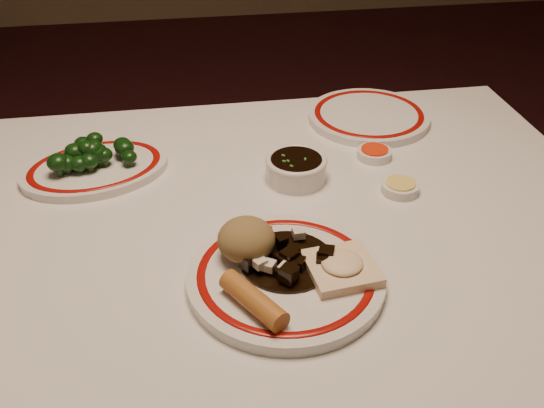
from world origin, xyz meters
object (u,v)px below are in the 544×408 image
at_px(rice_mound, 246,239).
at_px(soy_bowl, 296,169).
at_px(main_plate, 286,277).
at_px(dining_table, 257,270).
at_px(spring_roll, 254,300).
at_px(broccoli_pile, 90,153).
at_px(broccoli_plate, 95,168).
at_px(stirfry_heap, 288,259).
at_px(fried_wonton, 342,267).

xyz_separation_m(rice_mound, soy_bowl, (0.11, 0.22, -0.03)).
bearing_deg(main_plate, rice_mound, 138.01).
xyz_separation_m(dining_table, soy_bowl, (0.09, 0.12, 0.11)).
xyz_separation_m(spring_roll, broccoli_pile, (-0.23, 0.40, 0.01)).
distance_m(main_plate, rice_mound, 0.07).
distance_m(broccoli_plate, broccoli_pile, 0.03).
bearing_deg(main_plate, broccoli_pile, 130.03).
height_order(stirfry_heap, soy_bowl, stirfry_heap).
bearing_deg(fried_wonton, stirfry_heap, 156.81).
bearing_deg(stirfry_heap, fried_wonton, -23.19).
distance_m(dining_table, broccoli_pile, 0.36).
height_order(stirfry_heap, broccoli_plate, stirfry_heap).
distance_m(rice_mound, fried_wonton, 0.14).
height_order(dining_table, rice_mound, rice_mound).
height_order(stirfry_heap, broccoli_pile, broccoli_pile).
height_order(rice_mound, broccoli_plate, rice_mound).
relative_size(main_plate, stirfry_heap, 2.15).
height_order(broccoli_plate, broccoli_pile, broccoli_pile).
xyz_separation_m(fried_wonton, soy_bowl, (-0.01, 0.27, -0.01)).
height_order(main_plate, rice_mound, rice_mound).
relative_size(rice_mound, stirfry_heap, 0.60).
height_order(fried_wonton, broccoli_pile, broccoli_pile).
distance_m(dining_table, fried_wonton, 0.22).
distance_m(dining_table, broccoli_plate, 0.34).
bearing_deg(broccoli_pile, stirfry_heap, -47.92).
bearing_deg(main_plate, dining_table, 99.07).
distance_m(spring_roll, fried_wonton, 0.14).
bearing_deg(broccoli_pile, broccoli_plate, -9.44).
height_order(broccoli_plate, soy_bowl, soy_bowl).
bearing_deg(fried_wonton, broccoli_pile, 135.63).
bearing_deg(broccoli_plate, stirfry_heap, -48.32).
xyz_separation_m(dining_table, broccoli_pile, (-0.26, 0.20, 0.13)).
distance_m(rice_mound, broccoli_pile, 0.38).
relative_size(fried_wonton, soy_bowl, 0.96).
bearing_deg(stirfry_heap, spring_roll, -126.51).
bearing_deg(spring_roll, soy_bowl, 38.44).
height_order(rice_mound, fried_wonton, rice_mound).
xyz_separation_m(main_plate, rice_mound, (-0.05, 0.04, 0.04)).
bearing_deg(soy_bowl, rice_mound, -117.59).
distance_m(main_plate, spring_roll, 0.08).
height_order(spring_roll, stirfry_heap, same).
bearing_deg(stirfry_heap, main_plate, -108.78).
bearing_deg(dining_table, broccoli_plate, 142.15).
height_order(rice_mound, stirfry_heap, rice_mound).
relative_size(dining_table, spring_roll, 11.25).
relative_size(main_plate, spring_roll, 2.73).
distance_m(stirfry_heap, soy_bowl, 0.25).
height_order(main_plate, broccoli_pile, broccoli_pile).
relative_size(dining_table, stirfry_heap, 8.83).
xyz_separation_m(main_plate, spring_roll, (-0.05, -0.06, 0.02)).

